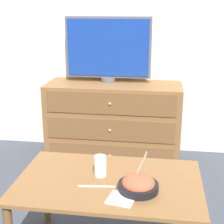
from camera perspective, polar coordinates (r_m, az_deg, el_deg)
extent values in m
plane|color=#383D47|center=(3.53, 2.09, -5.83)|extent=(12.00, 12.00, 0.00)
cube|color=silver|center=(3.27, 2.40, 15.79)|extent=(12.00, 0.05, 2.60)
cube|color=brown|center=(3.17, 0.28, -1.62)|extent=(1.21, 0.45, 0.71)
cube|color=brown|center=(3.05, -0.34, -7.25)|extent=(1.11, 0.01, 0.19)
sphere|color=tan|center=(3.04, -0.36, -7.29)|extent=(0.02, 0.02, 0.02)
cube|color=brown|center=(2.96, -0.35, -3.05)|extent=(1.11, 0.01, 0.19)
sphere|color=tan|center=(2.95, -0.37, -3.09)|extent=(0.02, 0.02, 0.02)
cube|color=brown|center=(2.88, -0.36, 1.39)|extent=(1.11, 0.01, 0.19)
sphere|color=tan|center=(2.88, -0.38, 1.35)|extent=(0.02, 0.02, 0.02)
cylinder|color=#515156|center=(3.16, -0.64, 5.41)|extent=(0.13, 0.13, 0.04)
cube|color=#515156|center=(3.12, -0.64, 10.66)|extent=(0.77, 0.04, 0.54)
cube|color=navy|center=(3.10, -0.70, 10.62)|extent=(0.73, 0.01, 0.50)
cube|color=brown|center=(1.88, -0.55, -11.52)|extent=(0.99, 0.62, 0.02)
cylinder|color=brown|center=(2.34, -10.89, -12.55)|extent=(0.04, 0.04, 0.47)
cylinder|color=brown|center=(2.24, 12.68, -14.19)|extent=(0.04, 0.04, 0.47)
cylinder|color=black|center=(1.78, 4.37, -12.32)|extent=(0.21, 0.21, 0.04)
ellipsoid|color=#AD4C33|center=(1.77, 4.39, -11.69)|extent=(0.17, 0.17, 0.08)
cube|color=silver|center=(1.77, 4.41, -9.58)|extent=(0.07, 0.02, 0.16)
cube|color=silver|center=(1.73, 5.52, -7.20)|extent=(0.02, 0.03, 0.03)
cylinder|color=#9E6638|center=(1.91, -1.95, -9.53)|extent=(0.06, 0.06, 0.07)
cylinder|color=white|center=(1.90, -1.96, -8.94)|extent=(0.07, 0.07, 0.12)
cube|color=white|center=(1.72, 1.54, -14.22)|extent=(0.15, 0.15, 0.00)
cube|color=silver|center=(1.82, -2.59, -12.24)|extent=(0.19, 0.03, 0.01)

